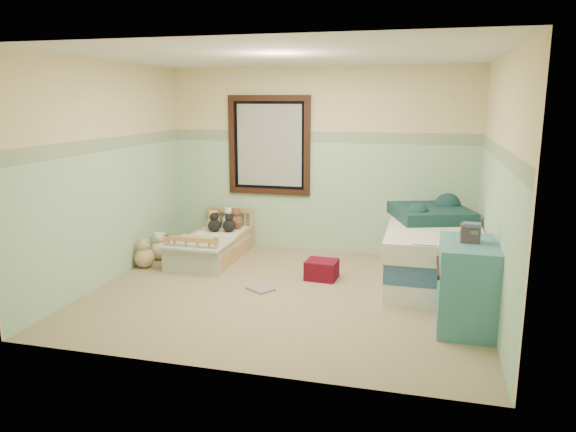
% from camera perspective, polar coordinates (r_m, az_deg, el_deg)
% --- Properties ---
extents(floor, '(4.20, 3.60, 0.02)m').
position_cam_1_polar(floor, '(5.99, -0.25, -8.16)').
color(floor, olive).
rests_on(floor, ground).
extents(ceiling, '(4.20, 3.60, 0.02)m').
position_cam_1_polar(ceiling, '(5.63, -0.27, 16.64)').
color(ceiling, silver).
rests_on(ceiling, wall_back).
extents(wall_back, '(4.20, 0.04, 2.50)m').
position_cam_1_polar(wall_back, '(7.42, 3.30, 5.79)').
color(wall_back, beige).
rests_on(wall_back, floor).
extents(wall_front, '(4.20, 0.04, 2.50)m').
position_cam_1_polar(wall_front, '(3.99, -6.85, 0.20)').
color(wall_front, beige).
rests_on(wall_front, floor).
extents(wall_left, '(0.04, 3.60, 2.50)m').
position_cam_1_polar(wall_left, '(6.53, -18.43, 4.32)').
color(wall_left, beige).
rests_on(wall_left, floor).
extents(wall_right, '(0.04, 3.60, 2.50)m').
position_cam_1_polar(wall_right, '(5.53, 21.30, 2.80)').
color(wall_right, beige).
rests_on(wall_right, floor).
extents(wainscot_mint, '(4.20, 0.01, 1.50)m').
position_cam_1_polar(wainscot_mint, '(7.47, 3.23, 1.97)').
color(wainscot_mint, '#91C994').
rests_on(wainscot_mint, floor).
extents(border_strip, '(4.20, 0.01, 0.15)m').
position_cam_1_polar(border_strip, '(7.37, 3.31, 8.29)').
color(border_strip, '#4C7957').
rests_on(border_strip, wall_back).
extents(window_frame, '(1.16, 0.06, 1.36)m').
position_cam_1_polar(window_frame, '(7.53, -2.02, 7.43)').
color(window_frame, black).
rests_on(window_frame, wall_back).
extents(window_blinds, '(0.92, 0.01, 1.12)m').
position_cam_1_polar(window_blinds, '(7.54, -2.00, 7.43)').
color(window_blinds, beige).
rests_on(window_blinds, window_frame).
extents(toddler_bed_frame, '(0.69, 1.38, 0.18)m').
position_cam_1_polar(toddler_bed_frame, '(7.30, -7.88, -3.71)').
color(toddler_bed_frame, '#BA7F48').
rests_on(toddler_bed_frame, floor).
extents(toddler_mattress, '(0.63, 1.32, 0.12)m').
position_cam_1_polar(toddler_mattress, '(7.26, -7.92, -2.58)').
color(toddler_mattress, white).
rests_on(toddler_mattress, toddler_bed_frame).
extents(patchwork_quilt, '(0.75, 0.69, 0.03)m').
position_cam_1_polar(patchwork_quilt, '(6.86, -9.30, -2.85)').
color(patchwork_quilt, '#7DA6C8').
rests_on(patchwork_quilt, toddler_mattress).
extents(plush_bed_brown, '(0.18, 0.18, 0.18)m').
position_cam_1_polar(plush_bed_brown, '(7.73, -7.58, -0.52)').
color(plush_bed_brown, brown).
rests_on(plush_bed_brown, toddler_mattress).
extents(plush_bed_white, '(0.20, 0.20, 0.20)m').
position_cam_1_polar(plush_bed_white, '(7.65, -6.19, -0.53)').
color(plush_bed_white, white).
rests_on(plush_bed_white, toddler_mattress).
extents(plush_bed_tan, '(0.20, 0.20, 0.20)m').
position_cam_1_polar(plush_bed_tan, '(7.51, -7.85, -0.83)').
color(plush_bed_tan, tan).
rests_on(plush_bed_tan, toddler_mattress).
extents(plush_bed_dark, '(0.17, 0.17, 0.17)m').
position_cam_1_polar(plush_bed_dark, '(7.43, -6.21, -1.02)').
color(plush_bed_dark, black).
rests_on(plush_bed_dark, toddler_mattress).
extents(plush_floor_cream, '(0.25, 0.25, 0.25)m').
position_cam_1_polar(plush_floor_cream, '(7.35, -13.30, -3.52)').
color(plush_floor_cream, beige).
rests_on(plush_floor_cream, floor).
extents(plush_floor_tan, '(0.25, 0.25, 0.25)m').
position_cam_1_polar(plush_floor_tan, '(7.05, -14.85, -4.27)').
color(plush_floor_tan, tan).
rests_on(plush_floor_tan, floor).
extents(twin_bed_frame, '(1.00, 1.99, 0.22)m').
position_cam_1_polar(twin_bed_frame, '(6.61, 14.93, -5.50)').
color(twin_bed_frame, white).
rests_on(twin_bed_frame, floor).
extents(twin_boxspring, '(1.00, 1.99, 0.22)m').
position_cam_1_polar(twin_boxspring, '(6.55, 15.04, -3.67)').
color(twin_boxspring, navy).
rests_on(twin_boxspring, twin_bed_frame).
extents(twin_mattress, '(1.04, 2.03, 0.22)m').
position_cam_1_polar(twin_mattress, '(6.50, 15.14, -1.80)').
color(twin_mattress, silver).
rests_on(twin_mattress, twin_boxspring).
extents(teal_blanket, '(1.09, 1.12, 0.14)m').
position_cam_1_polar(teal_blanket, '(6.75, 14.79, 0.30)').
color(teal_blanket, black).
rests_on(teal_blanket, twin_mattress).
extents(dresser, '(0.50, 0.81, 0.81)m').
position_cam_1_polar(dresser, '(5.27, 18.29, -6.92)').
color(dresser, teal).
rests_on(dresser, floor).
extents(book_stack, '(0.17, 0.13, 0.17)m').
position_cam_1_polar(book_stack, '(5.15, 18.63, -1.71)').
color(book_stack, brown).
rests_on(book_stack, dresser).
extents(red_pillow, '(0.38, 0.34, 0.22)m').
position_cam_1_polar(red_pillow, '(6.41, 3.57, -5.65)').
color(red_pillow, maroon).
rests_on(red_pillow, floor).
extents(floor_book, '(0.35, 0.33, 0.03)m').
position_cam_1_polar(floor_book, '(6.08, -2.94, -7.65)').
color(floor_book, orange).
rests_on(floor_book, floor).
extents(extra_plush_0, '(0.20, 0.20, 0.20)m').
position_cam_1_polar(extra_plush_0, '(7.61, -5.49, -0.60)').
color(extra_plush_0, brown).
rests_on(extra_plush_0, toddler_mattress).
extents(extra_plush_1, '(0.18, 0.18, 0.18)m').
position_cam_1_polar(extra_plush_1, '(7.47, -7.76, -0.97)').
color(extra_plush_1, black).
rests_on(extra_plush_1, toddler_mattress).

